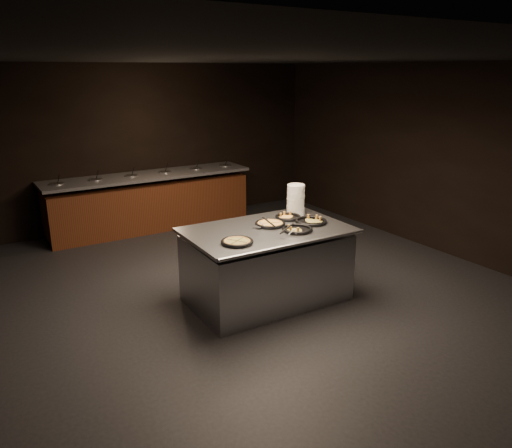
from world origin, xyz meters
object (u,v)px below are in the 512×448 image
(serving_counter, at_px, (266,266))
(pan_cheese_whole, at_px, (270,224))
(pan_veggie_whole, at_px, (237,242))
(plate_stack, at_px, (296,199))

(serving_counter, xyz_separation_m, pan_cheese_whole, (0.11, 0.09, 0.51))
(serving_counter, bearing_deg, pan_veggie_whole, -152.74)
(pan_veggie_whole, xyz_separation_m, pan_cheese_whole, (0.69, 0.37, 0.00))
(plate_stack, distance_m, pan_veggie_whole, 1.44)
(serving_counter, distance_m, pan_veggie_whole, 0.82)
(serving_counter, xyz_separation_m, pan_veggie_whole, (-0.57, -0.28, 0.51))
(plate_stack, height_order, pan_veggie_whole, plate_stack)
(serving_counter, height_order, plate_stack, plate_stack)
(plate_stack, bearing_deg, serving_counter, -152.44)
(plate_stack, xyz_separation_m, pan_cheese_whole, (-0.58, -0.27, -0.17))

